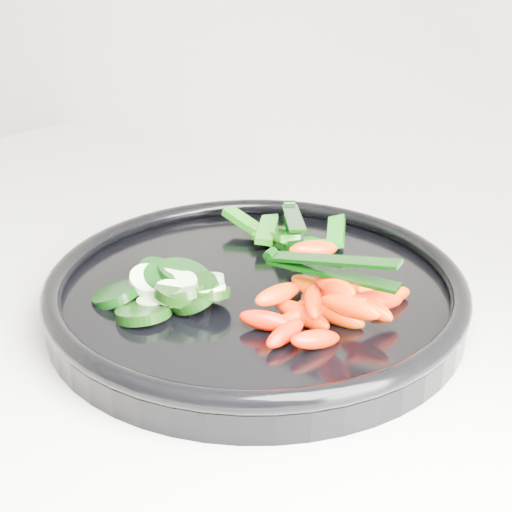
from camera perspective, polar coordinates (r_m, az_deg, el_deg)
The scene contains 6 objects.
veggie_tray at distance 0.64m, azimuth 0.00°, elevation -2.80°, with size 0.43×0.43×0.04m.
cucumber_pile at distance 0.63m, azimuth -6.92°, elevation -2.38°, with size 0.13×0.12×0.04m.
carrot_pile at distance 0.58m, azimuth 5.57°, elevation -3.63°, with size 0.13×0.15×0.05m.
pepper_pile at distance 0.72m, azimuth 2.29°, elevation 1.66°, with size 0.14×0.10×0.04m.
tong_carrot at distance 0.57m, azimuth 5.77°, elevation -0.78°, with size 0.11×0.03×0.02m.
tong_pepper at distance 0.71m, azimuth 2.98°, elevation 2.77°, with size 0.08×0.10×0.02m.
Camera 1 is at (0.01, 1.24, 1.25)m, focal length 50.00 mm.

